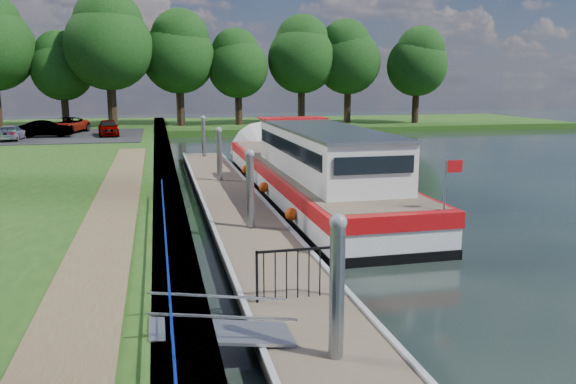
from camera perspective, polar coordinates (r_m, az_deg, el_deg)
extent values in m
plane|color=black|center=(10.74, 3.98, -17.05)|extent=(160.00, 160.00, 0.00)
cube|color=#473D2D|center=(24.48, -12.22, -0.08)|extent=(1.10, 90.00, 0.78)
cube|color=#204413|center=(62.98, 0.53, 6.88)|extent=(60.00, 18.00, 0.60)
cube|color=brown|center=(17.63, -17.84, -3.39)|extent=(1.60, 40.00, 0.05)
cube|color=black|center=(47.92, -22.99, 5.22)|extent=(14.00, 12.00, 0.06)
cube|color=#0C2DBF|center=(12.56, -12.24, -5.74)|extent=(0.04, 18.00, 0.04)
cube|color=#0C2DBF|center=(12.66, -12.17, -7.25)|extent=(0.03, 18.00, 0.03)
cylinder|color=#0C2DBF|center=(8.06, -11.40, -18.35)|extent=(0.04, 0.04, 0.72)
cylinder|color=#0C2DBF|center=(9.85, -11.80, -12.65)|extent=(0.04, 0.04, 0.72)
cylinder|color=#0C2DBF|center=(11.71, -12.07, -8.73)|extent=(0.04, 0.04, 0.72)
cylinder|color=#0C2DBF|center=(13.61, -12.26, -5.90)|extent=(0.04, 0.04, 0.72)
cylinder|color=#0C2DBF|center=(15.54, -12.40, -3.76)|extent=(0.04, 0.04, 0.72)
cylinder|color=#0C2DBF|center=(17.48, -12.52, -2.10)|extent=(0.04, 0.04, 0.72)
cylinder|color=#0C2DBF|center=(19.43, -12.60, -0.77)|extent=(0.04, 0.04, 0.72)
cylinder|color=#0C2DBF|center=(21.39, -12.68, 0.32)|extent=(0.04, 0.04, 0.72)
cube|color=brown|center=(22.72, -5.67, -1.03)|extent=(2.50, 30.00, 0.24)
cube|color=#9EA0A3|center=(11.57, 2.48, -14.57)|extent=(2.30, 5.00, 0.30)
cube|color=#9EA0A3|center=(18.93, -4.05, -4.22)|extent=(2.30, 5.00, 0.30)
cube|color=#9EA0A3|center=(26.66, -6.79, 0.27)|extent=(2.30, 5.00, 0.30)
cube|color=#9EA0A3|center=(34.51, -8.29, 2.73)|extent=(2.30, 5.00, 0.30)
cube|color=#9EA0A3|center=(22.87, -2.72, -0.52)|extent=(0.12, 30.00, 0.06)
cube|color=#9EA0A3|center=(22.57, -8.67, -0.80)|extent=(0.12, 30.00, 0.06)
cylinder|color=gray|center=(9.83, 4.94, -12.72)|extent=(0.26, 0.26, 3.40)
sphere|color=gray|center=(9.27, 5.12, -3.08)|extent=(0.30, 0.30, 0.30)
cylinder|color=gray|center=(18.19, -3.85, -1.44)|extent=(0.26, 0.26, 3.40)
sphere|color=gray|center=(17.90, -3.92, 3.88)|extent=(0.30, 0.30, 0.30)
cylinder|color=gray|center=(26.97, -6.96, 2.66)|extent=(0.26, 0.26, 3.40)
sphere|color=gray|center=(26.77, -7.05, 6.26)|extent=(0.30, 0.30, 0.30)
cylinder|color=gray|center=(35.86, -8.55, 4.73)|extent=(0.26, 0.26, 3.40)
sphere|color=gray|center=(35.71, -8.63, 7.44)|extent=(0.30, 0.30, 0.30)
cube|color=#A5A8AD|center=(10.57, -6.73, -13.94)|extent=(2.58, 1.00, 0.43)
cube|color=#A5A8AD|center=(9.93, -6.48, -12.49)|extent=(2.58, 0.04, 0.41)
cube|color=#A5A8AD|center=(10.81, -7.09, -10.47)|extent=(2.58, 0.04, 0.41)
cube|color=black|center=(12.11, -3.18, -8.60)|extent=(0.05, 0.05, 1.15)
cube|color=black|center=(12.52, 5.03, -7.94)|extent=(0.05, 0.05, 1.15)
cube|color=black|center=(12.11, 1.01, -5.88)|extent=(1.85, 0.05, 0.05)
cube|color=black|center=(12.13, -2.48, -8.55)|extent=(0.02, 0.02, 1.10)
cube|color=black|center=(12.18, -1.31, -8.46)|extent=(0.02, 0.02, 1.10)
cube|color=black|center=(12.23, -0.15, -8.38)|extent=(0.02, 0.02, 1.10)
cube|color=black|center=(12.28, 1.00, -8.29)|extent=(0.02, 0.02, 1.10)
cube|color=black|center=(12.34, 2.14, -8.19)|extent=(0.02, 0.02, 1.10)
cube|color=black|center=(12.41, 3.26, -8.10)|extent=(0.02, 0.02, 1.10)
cube|color=black|center=(12.48, 4.37, -8.00)|extent=(0.02, 0.02, 1.10)
cube|color=black|center=(25.33, 1.85, -0.30)|extent=(4.00, 20.00, 0.55)
cube|color=silver|center=(25.22, 1.86, 1.03)|extent=(3.96, 19.90, 0.65)
cube|color=#B20C10|center=(25.13, 1.87, 2.29)|extent=(4.04, 20.00, 0.48)
cube|color=brown|center=(25.09, 1.87, 2.83)|extent=(3.68, 19.20, 0.04)
cone|color=silver|center=(35.26, -2.52, 3.84)|extent=(4.00, 1.50, 4.00)
cube|color=silver|center=(22.59, 3.53, 4.13)|extent=(3.00, 11.00, 1.75)
cube|color=gray|center=(22.49, 3.56, 6.46)|extent=(3.10, 11.20, 0.10)
cube|color=black|center=(22.17, -0.24, 4.67)|extent=(0.04, 10.00, 0.55)
cube|color=black|center=(23.04, 7.18, 4.83)|extent=(0.04, 10.00, 0.55)
cube|color=black|center=(27.89, 0.26, 6.02)|extent=(2.60, 0.04, 0.55)
cube|color=black|center=(17.36, 8.79, 2.71)|extent=(2.60, 0.04, 0.55)
cube|color=#B20C10|center=(27.50, 0.43, 7.51)|extent=(3.20, 1.60, 0.06)
cylinder|color=gray|center=(16.59, 15.69, 0.63)|extent=(0.05, 0.05, 1.50)
cube|color=#B20C10|center=(16.63, 16.54, 2.52)|extent=(0.50, 0.02, 0.35)
sphere|color=#E2460C|center=(19.01, 0.36, -2.26)|extent=(0.44, 0.44, 0.44)
sphere|color=#E2460C|center=(23.79, -2.45, 0.48)|extent=(0.44, 0.44, 0.44)
sphere|color=#E2460C|center=(28.65, -4.32, 2.30)|extent=(0.44, 0.44, 0.44)
imported|color=#594C47|center=(19.14, 2.89, 2.86)|extent=(0.62, 0.74, 1.72)
cylinder|color=#332316|center=(59.60, -21.68, 7.63)|extent=(0.70, 0.70, 3.10)
sphere|color=black|center=(59.54, -21.96, 11.43)|extent=(5.85, 5.85, 5.85)
sphere|color=black|center=(59.77, -22.21, 12.81)|extent=(4.65, 4.65, 4.65)
cylinder|color=#332316|center=(56.58, -17.42, 8.36)|extent=(0.84, 0.84, 4.29)
sphere|color=black|center=(56.62, -17.76, 13.90)|extent=(8.10, 8.10, 8.10)
sphere|color=black|center=(56.91, -17.82, 15.93)|extent=(6.44, 6.44, 6.44)
cylinder|color=#332316|center=(58.49, -10.87, 8.52)|extent=(0.79, 0.79, 3.83)
sphere|color=black|center=(58.48, -11.05, 13.32)|extent=(7.24, 7.24, 7.24)
sphere|color=black|center=(58.36, -10.92, 15.11)|extent=(5.75, 5.75, 5.75)
cylinder|color=#332316|center=(58.78, -5.03, 8.41)|extent=(0.72, 0.72, 3.26)
sphere|color=black|center=(58.73, -5.10, 12.47)|extent=(6.16, 6.16, 6.16)
sphere|color=black|center=(59.00, -5.36, 13.96)|extent=(4.89, 4.89, 4.89)
cylinder|color=#332316|center=(60.38, 1.36, 8.77)|extent=(0.78, 0.78, 3.77)
sphere|color=black|center=(60.37, 1.38, 13.34)|extent=(7.13, 7.13, 7.13)
sphere|color=black|center=(60.72, 1.45, 15.01)|extent=(5.66, 5.66, 5.66)
cylinder|color=#332316|center=(61.89, 6.05, 8.71)|extent=(0.77, 0.77, 3.65)
sphere|color=black|center=(61.87, 6.14, 13.03)|extent=(6.89, 6.89, 6.89)
sphere|color=black|center=(61.85, 5.85, 14.63)|extent=(5.47, 5.47, 5.47)
cylinder|color=#332316|center=(62.88, 12.81, 8.42)|extent=(0.74, 0.74, 3.41)
sphere|color=black|center=(62.84, 12.98, 12.39)|extent=(6.43, 6.43, 6.43)
sphere|color=black|center=(62.80, 13.33, 13.84)|extent=(5.11, 5.11, 5.11)
imported|color=#999999|center=(46.55, -17.79, 6.26)|extent=(1.91, 3.93, 1.29)
imported|color=#999999|center=(47.07, -23.37, 5.91)|extent=(3.84, 1.36, 1.26)
imported|color=#999999|center=(45.75, -26.32, 5.42)|extent=(1.51, 3.69, 1.07)
imported|color=#999999|center=(50.11, -21.53, 6.33)|extent=(3.55, 5.05, 1.28)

